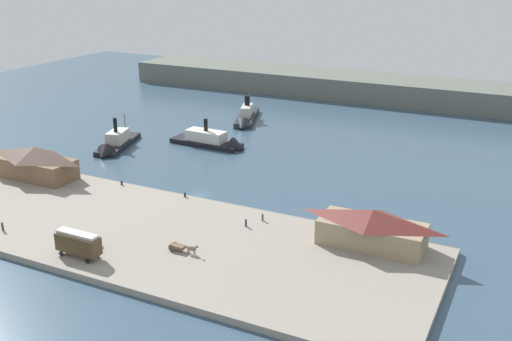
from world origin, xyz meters
name	(u,v)px	position (x,y,z in m)	size (l,w,h in m)	color
ground_plane	(201,195)	(0.00, 0.00, 0.00)	(320.00, 320.00, 0.00)	#385166
quay_promenade	(139,232)	(0.00, -22.00, 0.60)	(110.00, 36.00, 1.20)	gray
seawall_edge	(192,199)	(0.00, -3.60, 0.50)	(110.00, 0.80, 1.00)	slate
ferry_shed_customs_shed	(36,162)	(-37.59, -9.89, 4.96)	(18.67, 8.34, 7.39)	brown
ferry_shed_west_terminal	(372,227)	(40.73, -9.31, 4.63)	(18.65, 8.20, 6.75)	#998466
street_tram	(78,243)	(-2.21, -35.37, 3.79)	(8.12, 2.72, 4.46)	#4C381E
horse_cart	(183,247)	(12.60, -26.22, 2.13)	(5.68, 1.44, 1.87)	brown
pedestrian_standing_center	(99,241)	(-2.10, -30.43, 1.92)	(0.39, 0.39, 1.57)	#3D4C42
pedestrian_at_waters_edge	(263,217)	(19.14, -8.45, 1.91)	(0.39, 0.39, 1.57)	#4C3D33
pedestrian_near_east_shed	(246,223)	(17.46, -12.17, 1.95)	(0.41, 0.41, 1.65)	#33384C
pedestrian_walking_east	(2,226)	(-22.04, -33.79, 2.01)	(0.44, 0.44, 1.77)	#4C3D33
mooring_post_west	(122,183)	(-17.38, -5.04, 1.65)	(0.44, 0.44, 0.90)	black
mooring_post_center_west	(185,195)	(-0.83, -4.82, 1.65)	(0.44, 0.44, 0.90)	black
ferry_approaching_east	(214,142)	(-15.35, 32.32, 1.42)	(22.68, 6.82, 9.58)	black
ferry_mid_harbor	(114,145)	(-38.22, 17.95, 1.32)	(11.87, 22.47, 10.29)	black
ferry_near_quay	(246,118)	(-19.55, 59.16, 1.40)	(13.16, 24.80, 9.89)	#23282D
far_headland	(355,86)	(0.00, 110.00, 4.00)	(180.00, 24.00, 8.00)	#60665B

